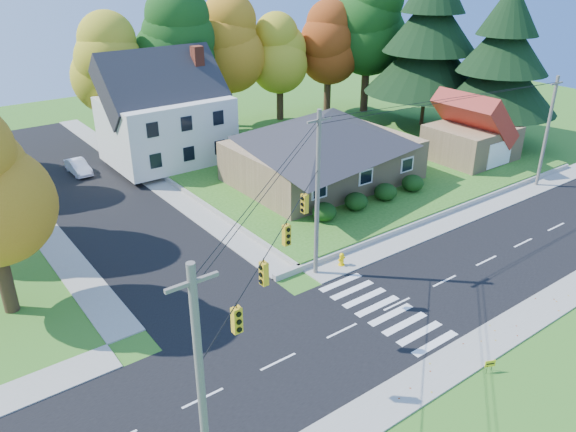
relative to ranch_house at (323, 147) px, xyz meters
name	(u,v)px	position (x,y,z in m)	size (l,w,h in m)	color
ground	(397,304)	(-8.00, -16.00, -3.27)	(120.00, 120.00, 0.00)	#3D7923
road_main	(397,304)	(-8.00, -16.00, -3.26)	(90.00, 8.00, 0.02)	black
road_cross	(90,191)	(-16.00, 10.00, -3.25)	(8.00, 44.00, 0.02)	black
sidewalk_north	(337,267)	(-8.00, -11.00, -3.23)	(90.00, 2.00, 0.08)	#9C9A90
sidewalk_south	(473,351)	(-8.00, -21.00, -3.23)	(90.00, 2.00, 0.08)	#9C9A90
lawn	(329,154)	(5.00, 5.00, -3.02)	(30.00, 30.00, 0.50)	#3D7923
ranch_house	(323,147)	(0.00, 0.00, 0.00)	(14.60, 10.60, 5.40)	tan
colonial_house	(166,115)	(-7.96, 12.00, 1.32)	(10.40, 8.40, 9.60)	silver
garage	(472,133)	(14.00, -4.01, -0.42)	(7.30, 6.30, 4.60)	tan
hedge_row	(371,196)	(-0.50, -6.20, -2.13)	(10.70, 1.70, 1.27)	#163A10
traffic_infrastructure	(384,211)	(-8.15, -14.65, 1.88)	(38.10, 10.66, 10.00)	#666059
tree_lot_0	(112,64)	(-10.00, 18.00, 5.04)	(6.72, 6.72, 12.51)	#3F2A19
tree_lot_1	(176,44)	(-4.00, 17.00, 6.35)	(7.84, 7.84, 14.60)	#3F2A19
tree_lot_2	(226,45)	(2.00, 18.00, 5.70)	(7.28, 7.28, 13.56)	#3F2A19
tree_lot_3	(280,53)	(8.00, 17.00, 4.39)	(6.16, 6.16, 11.47)	#3F2A19
tree_lot_4	(329,43)	(14.00, 16.00, 5.04)	(6.72, 6.72, 12.51)	#3F2A19
tree_lot_5	(369,24)	(18.00, 14.00, 7.00)	(8.40, 8.40, 15.64)	#3F2A19
conifer_east_a	(430,40)	(19.00, 6.00, 6.12)	(12.80, 12.80, 16.96)	#3F2A19
conifer_east_b	(503,61)	(20.00, -2.00, 5.01)	(11.20, 11.20, 14.84)	#3F2A19
white_car	(78,167)	(-15.41, 14.48, -2.63)	(1.30, 3.73, 1.23)	white
fire_hydrant	(342,260)	(-7.67, -11.07, -2.84)	(0.51, 0.40, 0.90)	#FFC900
yard_sign	(490,364)	(-8.64, -22.32, -2.81)	(0.48, 0.24, 0.65)	black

